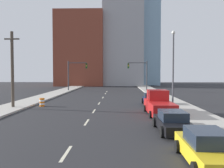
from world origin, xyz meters
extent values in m
cube|color=#ADA89E|center=(-9.19, 50.93, 0.09)|extent=(3.46, 101.87, 0.18)
cube|color=#ADA89E|center=(9.19, 50.93, 0.09)|extent=(3.46, 101.87, 0.18)
cube|color=beige|center=(0.00, 8.44, 0.00)|extent=(0.16, 2.40, 0.01)
cube|color=beige|center=(0.00, 15.93, 0.00)|extent=(0.16, 2.40, 0.01)
cube|color=beige|center=(0.00, 21.52, 0.00)|extent=(0.16, 2.40, 0.01)
cube|color=beige|center=(0.00, 27.89, 0.00)|extent=(0.16, 2.40, 0.01)
cube|color=beige|center=(0.00, 35.24, 0.00)|extent=(0.16, 2.40, 0.01)
cube|color=beige|center=(0.00, 42.65, 0.00)|extent=(0.16, 2.40, 0.01)
cube|color=beige|center=(0.00, 47.65, 0.00)|extent=(0.16, 2.40, 0.01)
cube|color=brown|center=(-9.12, 74.56, 10.89)|extent=(14.00, 16.00, 21.79)
cube|color=#99999E|center=(3.62, 78.56, 15.32)|extent=(12.00, 20.00, 30.64)
cube|color=#7A9EB7|center=(8.52, 82.56, 13.12)|extent=(13.00, 20.00, 26.24)
cylinder|color=#38383D|center=(-8.20, 49.16, 3.18)|extent=(0.24, 0.24, 6.35)
cylinder|color=#38383D|center=(-6.28, 49.16, 5.95)|extent=(3.85, 0.16, 0.16)
cube|color=#194C1E|center=(-4.35, 49.16, 5.32)|extent=(0.34, 0.32, 1.10)
cylinder|color=#4C0C0C|center=(-4.35, 48.99, 5.66)|extent=(0.22, 0.04, 0.22)
cylinder|color=yellow|center=(-4.35, 48.99, 5.32)|extent=(0.22, 0.04, 0.22)
cylinder|color=#0C3F14|center=(-4.35, 48.99, 4.98)|extent=(0.22, 0.04, 0.22)
cylinder|color=#38383D|center=(8.29, 49.16, 3.18)|extent=(0.24, 0.24, 6.35)
cylinder|color=#38383D|center=(6.37, 49.16, 5.95)|extent=(3.85, 0.16, 0.16)
cube|color=#194C1E|center=(4.44, 49.16, 5.32)|extent=(0.34, 0.32, 1.10)
cylinder|color=#4C0C0C|center=(4.44, 48.99, 5.66)|extent=(0.22, 0.04, 0.22)
cylinder|color=yellow|center=(4.44, 48.99, 5.32)|extent=(0.22, 0.04, 0.22)
cylinder|color=#0C3F14|center=(4.44, 48.99, 4.98)|extent=(0.22, 0.04, 0.22)
cylinder|color=#473D33|center=(-8.92, 23.22, 4.12)|extent=(0.32, 0.32, 8.24)
cube|color=#473D33|center=(-8.92, 23.22, 7.44)|extent=(1.60, 0.14, 0.14)
cylinder|color=orange|center=(-6.29, 24.94, 0.10)|extent=(0.56, 0.56, 0.19)
cylinder|color=white|center=(-6.29, 24.94, 0.29)|extent=(0.56, 0.56, 0.19)
cylinder|color=orange|center=(-6.29, 24.94, 0.47)|extent=(0.56, 0.56, 0.19)
cylinder|color=white|center=(-6.29, 24.94, 0.67)|extent=(0.56, 0.56, 0.19)
cylinder|color=orange|center=(-6.29, 24.94, 0.85)|extent=(0.56, 0.56, 0.19)
cylinder|color=#4C4C51|center=(9.05, 27.23, 4.23)|extent=(0.20, 0.20, 8.46)
sphere|color=white|center=(9.05, 27.23, 8.68)|extent=(0.44, 0.44, 0.44)
cube|color=gold|center=(6.18, 7.23, 0.50)|extent=(1.78, 4.70, 0.67)
cube|color=#1E2838|center=(6.18, 7.23, 1.14)|extent=(1.53, 2.13, 0.61)
cylinder|color=black|center=(5.32, 8.70, 0.30)|extent=(0.23, 0.61, 0.60)
cylinder|color=black|center=(7.09, 8.67, 0.30)|extent=(0.23, 0.61, 0.60)
cube|color=black|center=(5.99, 12.97, 0.49)|extent=(1.87, 4.78, 0.60)
cube|color=#1E2838|center=(5.99, 12.97, 1.08)|extent=(1.62, 2.16, 0.57)
cylinder|color=black|center=(5.03, 14.43, 0.34)|extent=(0.23, 0.69, 0.69)
cylinder|color=black|center=(6.91, 14.45, 0.34)|extent=(0.23, 0.69, 0.69)
cylinder|color=black|center=(5.07, 11.48, 0.34)|extent=(0.23, 0.69, 0.69)
cylinder|color=black|center=(6.94, 11.50, 0.34)|extent=(0.23, 0.69, 0.69)
cube|color=red|center=(6.21, 19.72, 0.69)|extent=(2.21, 6.03, 1.05)
cube|color=red|center=(6.18, 20.62, 1.71)|extent=(1.86, 1.84, 1.00)
cylinder|color=black|center=(5.09, 21.55, 0.31)|extent=(0.24, 0.62, 0.62)
cylinder|color=black|center=(7.23, 21.60, 0.31)|extent=(0.24, 0.62, 0.62)
cylinder|color=black|center=(5.19, 17.84, 0.31)|extent=(0.24, 0.62, 0.62)
cylinder|color=black|center=(7.32, 17.89, 0.31)|extent=(0.24, 0.62, 0.62)
cube|color=#141E47|center=(6.36, 26.64, 0.49)|extent=(1.85, 4.58, 0.61)
cube|color=#1E2838|center=(6.36, 26.64, 1.09)|extent=(1.59, 2.07, 0.58)
cylinder|color=black|center=(5.47, 28.07, 0.34)|extent=(0.23, 0.69, 0.68)
cylinder|color=black|center=(7.30, 28.03, 0.34)|extent=(0.23, 0.69, 0.68)
cylinder|color=black|center=(5.41, 25.25, 0.34)|extent=(0.23, 0.69, 0.68)
cylinder|color=black|center=(7.24, 25.21, 0.34)|extent=(0.23, 0.69, 0.68)
camera|label=1|loc=(2.51, -3.17, 3.82)|focal=40.00mm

